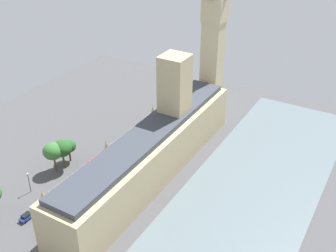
{
  "coord_description": "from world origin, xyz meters",
  "views": [
    {
      "loc": [
        -57.74,
        85.22,
        76.45
      ],
      "look_at": [
        1.0,
        -15.41,
        8.42
      ],
      "focal_mm": 44.48,
      "sensor_mm": 36.0,
      "label": 1
    }
  ],
  "objects": [
    {
      "name": "ground_plane",
      "position": [
        0.0,
        0.0,
        0.0
      ],
      "size": [
        149.17,
        149.17,
        0.0
      ],
      "primitive_type": "plane",
      "color": "#4C4C4F"
    },
    {
      "name": "river_thames",
      "position": [
        -31.23,
        0.0,
        0.12
      ],
      "size": [
        35.7,
        134.25,
        0.25
      ],
      "primitive_type": "cube",
      "color": "slate",
      "rests_on": "ground"
    },
    {
      "name": "parliament_building",
      "position": [
        -1.99,
        -1.62,
        8.66
      ],
      "size": [
        13.97,
        79.17,
        33.48
      ],
      "color": "tan",
      "rests_on": "ground"
    },
    {
      "name": "clock_tower",
      "position": [
        -0.59,
        -44.03,
        29.84
      ],
      "size": [
        7.47,
        7.47,
        57.7
      ],
      "color": "#CCBA8E",
      "rests_on": "ground"
    },
    {
      "name": "car_silver_trailing",
      "position": [
        15.38,
        -20.31,
        0.89
      ],
      "size": [
        2.0,
        4.61,
        1.74
      ],
      "rotation": [
        0.0,
        0.0,
        3.09
      ],
      "color": "#B7B7BC",
      "rests_on": "ground"
    },
    {
      "name": "double_decker_bus_kerbside",
      "position": [
        13.1,
        4.87,
        2.63
      ],
      "size": [
        2.9,
        10.57,
        4.75
      ],
      "rotation": [
        0.0,
        0.0,
        3.11
      ],
      "color": "red",
      "rests_on": "ground"
    },
    {
      "name": "car_dark_green_under_trees",
      "position": [
        16.04,
        24.21,
        0.89
      ],
      "size": [
        2.17,
        4.27,
        1.74
      ],
      "rotation": [
        0.0,
        0.0,
        -0.09
      ],
      "color": "#19472D",
      "rests_on": "ground"
    },
    {
      "name": "car_blue_leading",
      "position": [
        15.8,
        32.83,
        0.89
      ],
      "size": [
        2.03,
        4.38,
        1.74
      ],
      "rotation": [
        0.0,
        0.0,
        3.11
      ],
      "color": "navy",
      "rests_on": "ground"
    },
    {
      "name": "pedestrian_by_river_gate",
      "position": [
        8.49,
        17.82,
        0.74
      ],
      "size": [
        0.57,
        0.46,
        1.65
      ],
      "rotation": [
        0.0,
        0.0,
        1.58
      ],
      "color": "maroon",
      "rests_on": "ground"
    },
    {
      "name": "plane_tree_midblock",
      "position": [
        23.05,
        10.61,
        7.15
      ],
      "size": [
        6.05,
        6.05,
        9.76
      ],
      "color": "brown",
      "rests_on": "ground"
    },
    {
      "name": "plane_tree_opposite_hall",
      "position": [
        24.23,
        13.14,
        7.24
      ],
      "size": [
        6.08,
        6.08,
        9.86
      ],
      "color": "brown",
      "rests_on": "ground"
    },
    {
      "name": "plane_tree_far_end",
      "position": [
        24.11,
        6.74,
        5.43
      ],
      "size": [
        4.67,
        4.67,
        7.47
      ],
      "color": "brown",
      "rests_on": "ground"
    },
    {
      "name": "street_lamp_corner",
      "position": [
        23.4,
        24.26,
        4.57
      ],
      "size": [
        0.56,
        0.56,
        6.58
      ],
      "color": "black",
      "rests_on": "ground"
    }
  ]
}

